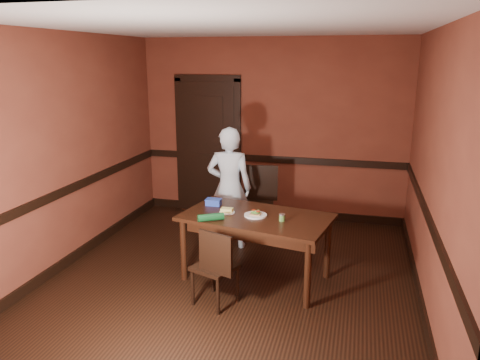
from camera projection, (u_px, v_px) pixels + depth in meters
The scene contains 22 objects.
floor at pixel (232, 278), 5.26m from camera, with size 4.00×4.50×0.01m, color black.
ceiling at pixel (231, 26), 4.58m from camera, with size 4.00×4.50×0.01m, color silver.
wall_back at pixel (272, 130), 7.03m from camera, with size 4.00×0.02×2.70m, color brown.
wall_front at pixel (132, 238), 2.81m from camera, with size 4.00×0.02×2.70m, color brown.
wall_left at pixel (65, 151), 5.41m from camera, with size 0.02×4.50×2.70m, color brown.
wall_right at pixel (434, 172), 4.43m from camera, with size 0.02×4.50×2.70m, color brown.
dado_back at pixel (271, 159), 7.13m from camera, with size 4.00×0.03×0.10m, color black.
dado_left at pixel (70, 189), 5.52m from camera, with size 0.03×4.50×0.10m, color black.
dado_right at pixel (428, 217), 4.55m from camera, with size 0.03×4.50×0.10m, color black.
baseboard_back at pixel (270, 211), 7.34m from camera, with size 4.00×0.03×0.12m, color black.
baseboard_left at pixel (76, 255), 5.73m from camera, with size 0.03×4.50×0.12m, color black.
baseboard_right at pixel (420, 295), 4.77m from camera, with size 0.03×4.50×0.12m, color black.
door at pixel (208, 144), 7.30m from camera, with size 1.05×0.07×2.20m.
dining_table at pixel (256, 247), 5.16m from camera, with size 1.58×0.89×0.74m, color black.
chair_far at pixel (256, 204), 6.29m from camera, with size 0.46×0.46×0.98m, color black, non-canonical shape.
chair_near at pixel (215, 265), 4.63m from camera, with size 0.38×0.38×0.82m, color black, non-canonical shape.
person at pixel (229, 188), 5.97m from camera, with size 0.57×0.38×1.57m, color silver.
sandwich_plate at pixel (256, 214), 5.05m from camera, with size 0.25×0.25×0.06m.
sauce_jar at pixel (282, 217), 4.89m from camera, with size 0.07×0.07×0.08m.
cheese_saucer at pixel (227, 211), 5.15m from camera, with size 0.17×0.17×0.05m.
food_tub at pixel (214, 202), 5.42m from camera, with size 0.18×0.12×0.08m.
wrapped_veg at pixel (211, 217), 4.90m from camera, with size 0.08×0.08×0.28m, color #10451F.
Camera 1 is at (1.30, -4.63, 2.40)m, focal length 35.00 mm.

